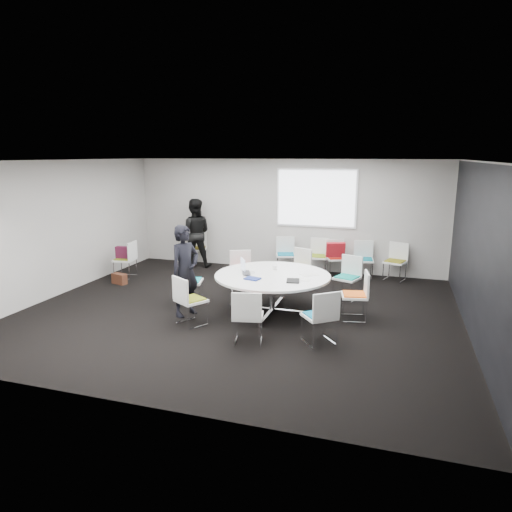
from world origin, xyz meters
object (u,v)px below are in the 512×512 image
(cup, at_px, (275,268))
(maroon_bag, at_px, (124,252))
(chair_ring_g, at_px, (248,326))
(chair_ring_b, at_px, (347,286))
(chair_ring_e, at_px, (190,289))
(brown_bag, at_px, (119,279))
(chair_back_b, at_px, (318,263))
(person_back, at_px, (195,233))
(chair_back_e, at_px, (395,269))
(chair_ring_h, at_px, (319,327))
(chair_spare_left, at_px, (126,266))
(conference_table, at_px, (272,285))
(chair_ring_d, at_px, (241,279))
(chair_ring_a, at_px, (355,305))
(chair_back_d, at_px, (363,267))
(chair_person_back, at_px, (198,255))
(chair_back_c, at_px, (336,265))
(chair_ring_c, at_px, (297,276))
(person_main, at_px, (185,271))
(chair_back_a, at_px, (285,262))
(laptop, at_px, (249,273))
(chair_ring_f, at_px, (191,310))

(cup, bearing_deg, maroon_bag, 166.09)
(chair_ring_g, bearing_deg, maroon_bag, 132.57)
(chair_ring_b, bearing_deg, maroon_bag, 19.34)
(cup, xyz_separation_m, maroon_bag, (-3.98, 0.99, -0.16))
(chair_ring_e, bearing_deg, brown_bag, -123.90)
(chair_ring_e, height_order, maroon_bag, chair_ring_e)
(chair_back_b, height_order, person_back, person_back)
(chair_back_e, bearing_deg, chair_ring_h, 94.62)
(chair_spare_left, bearing_deg, conference_table, -115.40)
(chair_ring_d, bearing_deg, maroon_bag, -30.96)
(chair_ring_a, distance_m, chair_back_b, 3.18)
(chair_back_d, distance_m, chair_spare_left, 5.71)
(chair_person_back, bearing_deg, chair_ring_e, 94.99)
(conference_table, xyz_separation_m, cup, (-0.05, 0.35, 0.24))
(chair_back_b, xyz_separation_m, chair_back_c, (0.44, -0.05, 0.00))
(conference_table, distance_m, chair_ring_c, 1.68)
(person_back, bearing_deg, person_main, 93.64)
(chair_ring_d, relative_size, person_back, 0.49)
(chair_back_a, height_order, laptop, chair_back_a)
(chair_ring_g, xyz_separation_m, brown_bag, (-3.88, 2.32, -0.16))
(chair_back_a, relative_size, brown_bag, 2.44)
(person_main, xyz_separation_m, maroon_bag, (-2.56, 1.95, -0.22))
(chair_back_a, distance_m, chair_back_c, 1.26)
(chair_ring_g, relative_size, chair_back_a, 1.00)
(chair_ring_f, bearing_deg, chair_ring_e, 147.07)
(chair_ring_a, height_order, chair_spare_left, same)
(chair_ring_a, xyz_separation_m, laptop, (-1.94, -0.15, 0.47))
(chair_person_back, distance_m, laptop, 3.99)
(chair_spare_left, bearing_deg, chair_back_b, -75.85)
(conference_table, relative_size, chair_back_a, 2.44)
(chair_ring_h, distance_m, maroon_bag, 5.72)
(conference_table, bearing_deg, chair_back_d, 64.50)
(chair_back_c, relative_size, person_back, 0.49)
(person_back, bearing_deg, chair_back_e, 163.14)
(chair_back_b, xyz_separation_m, person_main, (-1.82, -3.64, 0.56))
(chair_ring_c, relative_size, chair_back_a, 1.00)
(person_main, bearing_deg, chair_ring_g, -97.29)
(chair_back_b, xyz_separation_m, laptop, (-0.78, -3.11, 0.47))
(chair_back_a, distance_m, chair_spare_left, 3.91)
(chair_ring_f, bearing_deg, person_back, 144.96)
(chair_ring_f, distance_m, chair_back_b, 4.36)
(chair_ring_d, bearing_deg, chair_ring_h, 106.93)
(chair_ring_g, relative_size, cup, 9.78)
(conference_table, height_order, chair_ring_d, chair_ring_d)
(chair_back_b, distance_m, laptop, 3.24)
(chair_back_b, xyz_separation_m, chair_back_d, (1.09, -0.02, 0.00))
(chair_ring_d, xyz_separation_m, person_main, (-0.50, -1.67, 0.56))
(chair_ring_d, relative_size, laptop, 2.47)
(chair_ring_f, height_order, maroon_bag, chair_ring_f)
(chair_ring_e, xyz_separation_m, laptop, (1.28, -0.12, 0.47))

